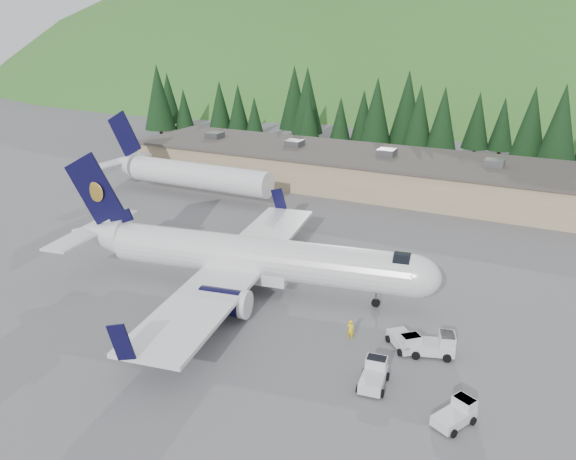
% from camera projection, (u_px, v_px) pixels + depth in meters
% --- Properties ---
extents(ground, '(600.00, 600.00, 0.00)m').
position_uv_depth(ground, '(259.00, 290.00, 51.83)').
color(ground, '#5C5C61').
extents(airliner, '(35.91, 33.87, 11.94)m').
position_uv_depth(airliner, '(247.00, 257.00, 51.03)').
color(airliner, white).
rests_on(airliner, ground).
extents(second_airliner, '(27.50, 11.00, 10.05)m').
position_uv_depth(second_airliner, '(182.00, 173.00, 79.68)').
color(second_airliner, white).
rests_on(second_airliner, ground).
extents(baggage_tug_a, '(3.69, 2.81, 1.78)m').
position_uv_depth(baggage_tug_a, '(435.00, 345.00, 41.51)').
color(baggage_tug_a, silver).
rests_on(baggage_tug_a, ground).
extents(baggage_tug_b, '(3.14, 3.21, 1.60)m').
position_uv_depth(baggage_tug_b, '(406.00, 341.00, 42.21)').
color(baggage_tug_b, silver).
rests_on(baggage_tug_b, ground).
extents(baggage_tug_c, '(2.16, 3.20, 1.61)m').
position_uv_depth(baggage_tug_c, '(374.00, 375.00, 38.13)').
color(baggage_tug_c, silver).
rests_on(baggage_tug_c, ground).
extents(terminal_building, '(71.00, 17.00, 6.10)m').
position_uv_depth(terminal_building, '(354.00, 169.00, 84.91)').
color(terminal_building, '#9C8664').
rests_on(terminal_building, ground).
extents(baggage_tug_d, '(2.58, 3.13, 1.49)m').
position_uv_depth(baggage_tug_d, '(457.00, 414.00, 34.39)').
color(baggage_tug_d, silver).
rests_on(baggage_tug_d, ground).
extents(ramp_worker, '(0.63, 0.44, 1.66)m').
position_uv_depth(ramp_worker, '(351.00, 330.00, 43.56)').
color(ramp_worker, yellow).
rests_on(ramp_worker, ground).
extents(tree_line, '(111.73, 19.85, 14.24)m').
position_uv_depth(tree_line, '(409.00, 114.00, 102.05)').
color(tree_line, black).
rests_on(tree_line, ground).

